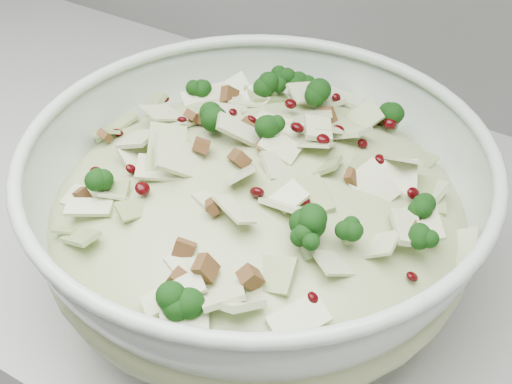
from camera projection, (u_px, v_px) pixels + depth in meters
mixing_bowl at (257, 217)px, 0.63m from camera, size 0.41×0.41×0.16m
salad at (257, 195)px, 0.62m from camera, size 0.50×0.50×0.16m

